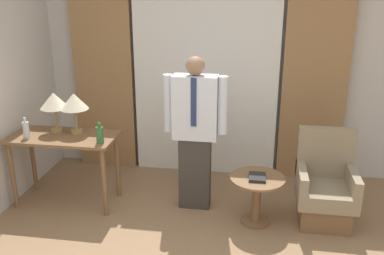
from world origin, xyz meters
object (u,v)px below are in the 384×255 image
(table_lamp_right, at_px, (74,103))
(bottle_by_lamp, at_px, (100,135))
(side_table, at_px, (257,192))
(book, at_px, (257,177))
(person, at_px, (195,129))
(table_lamp_left, at_px, (54,102))
(desk, at_px, (64,147))
(armchair, at_px, (325,190))
(bottle_near_edge, at_px, (26,130))

(table_lamp_right, relative_size, bottle_by_lamp, 2.03)
(side_table, relative_size, book, 2.67)
(person, xyz_separation_m, book, (0.67, -0.27, -0.38))
(table_lamp_left, distance_m, table_lamp_right, 0.23)
(desk, height_order, side_table, desk)
(table_lamp_right, bearing_deg, desk, -136.60)
(table_lamp_right, relative_size, side_table, 0.80)
(table_lamp_left, distance_m, armchair, 3.00)
(side_table, bearing_deg, armchair, 12.43)
(desk, distance_m, bottle_by_lamp, 0.54)
(desk, bearing_deg, table_lamp_right, 43.40)
(person, relative_size, armchair, 1.75)
(table_lamp_left, height_order, table_lamp_right, same)
(side_table, bearing_deg, person, 160.28)
(desk, height_order, table_lamp_left, table_lamp_left)
(table_lamp_left, distance_m, person, 1.55)
(table_lamp_right, distance_m, side_table, 2.14)
(table_lamp_right, xyz_separation_m, person, (1.30, 0.02, -0.23))
(table_lamp_left, xyz_separation_m, table_lamp_right, (0.23, 0.00, 0.00))
(desk, xyz_separation_m, bottle_near_edge, (-0.34, -0.12, 0.22))
(table_lamp_left, bearing_deg, person, 0.62)
(table_lamp_left, height_order, book, table_lamp_left)
(bottle_by_lamp, relative_size, armchair, 0.23)
(bottle_by_lamp, xyz_separation_m, book, (1.61, -0.00, -0.36))
(table_lamp_right, relative_size, book, 2.14)
(bottle_by_lamp, height_order, book, bottle_by_lamp)
(person, bearing_deg, armchair, -3.71)
(table_lamp_left, xyz_separation_m, side_table, (2.20, -0.22, -0.79))
(bottle_near_edge, bearing_deg, desk, 19.59)
(bottle_near_edge, distance_m, side_table, 2.49)
(table_lamp_left, bearing_deg, bottle_near_edge, -134.77)
(bottle_by_lamp, bearing_deg, bottle_near_edge, 178.55)
(bottle_by_lamp, xyz_separation_m, person, (0.94, 0.27, 0.02))
(armchair, height_order, book, armchair)
(table_lamp_right, xyz_separation_m, side_table, (1.97, -0.22, -0.79))
(bottle_near_edge, xyz_separation_m, bottle_by_lamp, (0.82, -0.02, -0.00))
(person, bearing_deg, side_table, -19.72)
(desk, relative_size, side_table, 2.07)
(desk, bearing_deg, book, -3.96)
(table_lamp_right, height_order, bottle_by_lamp, table_lamp_right)
(table_lamp_right, bearing_deg, book, -7.31)
(person, distance_m, book, 0.81)
(armchair, xyz_separation_m, book, (-0.69, -0.18, 0.18))
(table_lamp_left, height_order, bottle_by_lamp, table_lamp_left)
(desk, bearing_deg, side_table, -3.15)
(table_lamp_right, bearing_deg, side_table, -6.45)
(table_lamp_right, distance_m, book, 2.08)
(side_table, bearing_deg, book, -96.25)
(table_lamp_right, relative_size, bottle_near_edge, 1.96)
(side_table, bearing_deg, bottle_near_edge, -179.82)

